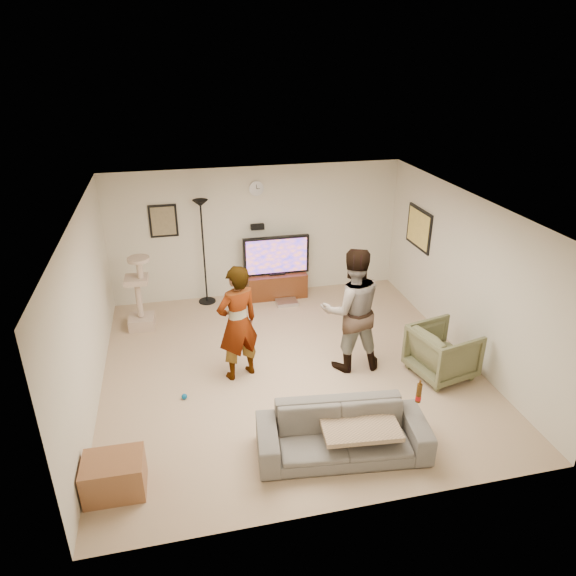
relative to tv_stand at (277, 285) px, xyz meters
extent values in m
cube|color=tan|center=(-0.32, -2.50, -0.25)|extent=(5.50, 5.50, 0.02)
cube|color=white|center=(-0.32, -2.50, 2.27)|extent=(5.50, 5.50, 0.02)
cube|color=beige|center=(-0.32, 0.25, 1.01)|extent=(5.50, 0.04, 2.50)
cube|color=beige|center=(-0.32, -5.25, 1.01)|extent=(5.50, 0.04, 2.50)
cube|color=beige|center=(-3.07, -2.50, 1.01)|extent=(0.04, 5.50, 2.50)
cube|color=beige|center=(2.43, -2.50, 1.01)|extent=(0.04, 5.50, 2.50)
cylinder|color=silver|center=(-0.32, 0.22, 1.86)|extent=(0.26, 0.04, 0.26)
cube|color=black|center=(-0.32, 0.19, 1.14)|extent=(0.25, 0.10, 0.10)
cube|color=#71664A|center=(-2.02, 0.23, 1.36)|extent=(0.42, 0.03, 0.52)
cube|color=#D7BD58|center=(2.41, -0.90, 1.26)|extent=(0.03, 0.78, 0.62)
cube|color=#47210F|center=(0.00, 0.00, 0.00)|extent=(1.14, 0.45, 0.47)
cube|color=silver|center=(0.11, -0.40, -0.20)|extent=(0.40, 0.30, 0.07)
cube|color=black|center=(0.00, 0.00, 0.61)|extent=(1.26, 0.08, 0.75)
cube|color=#CF602C|center=(0.00, -0.04, 0.61)|extent=(1.16, 0.01, 0.66)
cylinder|color=black|center=(-1.35, 0.04, 0.76)|extent=(0.32, 0.32, 1.99)
cube|color=tan|center=(-2.54, -0.70, 0.42)|extent=(0.44, 0.44, 1.32)
imported|color=#B1AFB9|center=(-1.08, -2.54, 0.64)|extent=(0.75, 0.63, 1.75)
imported|color=#2F3E91|center=(0.57, -2.65, 0.71)|extent=(0.96, 0.76, 1.90)
imported|color=#5A5651|center=(-0.12, -4.43, 0.06)|extent=(2.09, 1.01, 0.59)
cube|color=tan|center=(0.07, -4.43, 0.16)|extent=(0.96, 0.78, 0.06)
cylinder|color=#46280A|center=(0.80, -4.43, 0.48)|extent=(0.06, 0.06, 0.25)
imported|color=brown|center=(1.83, -3.17, 0.14)|extent=(1.00, 0.98, 0.76)
cube|color=brown|center=(-2.72, -4.45, -0.02)|extent=(0.65, 0.50, 0.43)
sphere|color=#0A568D|center=(-1.92, -2.95, -0.20)|extent=(0.08, 0.08, 0.08)
camera|label=1|loc=(-1.83, -9.00, 4.17)|focal=32.39mm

